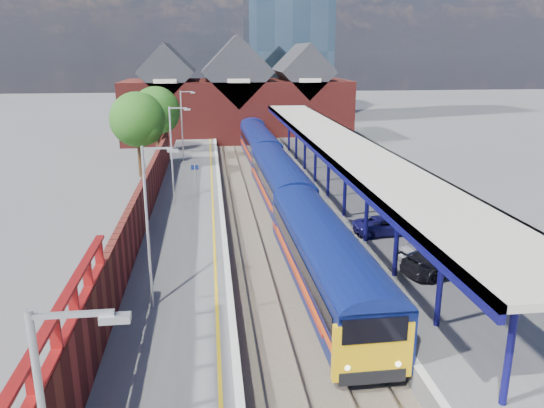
{
  "coord_description": "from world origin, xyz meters",
  "views": [
    {
      "loc": [
        -3.83,
        -15.25,
        11.56
      ],
      "look_at": [
        -0.14,
        15.84,
        2.6
      ],
      "focal_mm": 35.0,
      "sensor_mm": 36.0,
      "label": 1
    }
  ],
  "objects": [
    {
      "name": "ground",
      "position": [
        0.0,
        30.0,
        0.0
      ],
      "size": [
        240.0,
        240.0,
        0.0
      ],
      "primitive_type": "plane",
      "color": "#5B5B5E",
      "rests_on": "ground"
    },
    {
      "name": "yellow_line",
      "position": [
        -3.75,
        20.0,
        1.01
      ],
      "size": [
        0.14,
        76.0,
        0.01
      ],
      "primitive_type": "cube",
      "color": "yellow",
      "rests_on": "left_platform"
    },
    {
      "name": "parked_car_silver",
      "position": [
        7.74,
        8.97,
        1.69
      ],
      "size": [
        4.4,
        2.25,
        1.38
      ],
      "primitive_type": "imported",
      "rotation": [
        0.0,
        0.0,
        1.77
      ],
      "color": "#9FA0A3",
      "rests_on": "right_platform"
    },
    {
      "name": "ballast_bed",
      "position": [
        0.0,
        20.0,
        0.03
      ],
      "size": [
        6.0,
        76.0,
        0.06
      ],
      "primitive_type": "cube",
      "color": "#473D33",
      "rests_on": "ground"
    },
    {
      "name": "lamp_post_b",
      "position": [
        -6.36,
        6.0,
        4.99
      ],
      "size": [
        1.48,
        0.18,
        7.0
      ],
      "color": "#A5A8AA",
      "rests_on": "left_platform"
    },
    {
      "name": "station_building",
      "position": [
        0.0,
        58.0,
        5.45
      ],
      "size": [
        30.0,
        12.12,
        13.78
      ],
      "color": "maroon",
      "rests_on": "ground"
    },
    {
      "name": "canopy",
      "position": [
        5.48,
        21.95,
        5.25
      ],
      "size": [
        4.5,
        52.0,
        4.48
      ],
      "color": "#100F58",
      "rests_on": "right_platform"
    },
    {
      "name": "tree_far",
      "position": [
        -9.35,
        43.91,
        5.35
      ],
      "size": [
        5.2,
        5.2,
        8.1
      ],
      "color": "#382314",
      "rests_on": "ground"
    },
    {
      "name": "train",
      "position": [
        1.49,
        33.04,
        2.12
      ],
      "size": [
        3.07,
        65.94,
        3.45
      ],
      "color": "navy",
      "rests_on": "ground"
    },
    {
      "name": "rails",
      "position": [
        0.0,
        20.0,
        0.12
      ],
      "size": [
        4.51,
        76.0,
        0.14
      ],
      "color": "slate",
      "rests_on": "ground"
    },
    {
      "name": "coping_left",
      "position": [
        -3.15,
        20.0,
        1.02
      ],
      "size": [
        0.3,
        76.0,
        0.05
      ],
      "primitive_type": "cube",
      "color": "silver",
      "rests_on": "left_platform"
    },
    {
      "name": "lamp_post_d",
      "position": [
        -6.36,
        38.0,
        4.99
      ],
      "size": [
        1.48,
        0.18,
        7.0
      ],
      "color": "#A5A8AA",
      "rests_on": "left_platform"
    },
    {
      "name": "tree_near",
      "position": [
        -10.35,
        35.91,
        5.35
      ],
      "size": [
        5.2,
        5.2,
        8.1
      ],
      "color": "#382314",
      "rests_on": "ground"
    },
    {
      "name": "brick_wall",
      "position": [
        -8.1,
        13.54,
        2.45
      ],
      "size": [
        0.35,
        50.0,
        3.86
      ],
      "color": "maroon",
      "rests_on": "left_platform"
    },
    {
      "name": "left_platform",
      "position": [
        -5.5,
        20.0,
        0.5
      ],
      "size": [
        5.0,
        76.0,
        1.0
      ],
      "primitive_type": "cube",
      "color": "#565659",
      "rests_on": "ground"
    },
    {
      "name": "coping_right",
      "position": [
        3.15,
        20.0,
        1.02
      ],
      "size": [
        0.3,
        76.0,
        0.05
      ],
      "primitive_type": "cube",
      "color": "silver",
      "rests_on": "right_platform"
    },
    {
      "name": "right_platform",
      "position": [
        6.0,
        20.0,
        0.5
      ],
      "size": [
        6.0,
        76.0,
        1.0
      ],
      "primitive_type": "cube",
      "color": "#565659",
      "rests_on": "ground"
    },
    {
      "name": "lamp_post_c",
      "position": [
        -6.36,
        22.0,
        4.99
      ],
      "size": [
        1.48,
        0.18,
        7.0
      ],
      "color": "#A5A8AA",
      "rests_on": "left_platform"
    },
    {
      "name": "platform_sign",
      "position": [
        -5.0,
        24.0,
        2.69
      ],
      "size": [
        0.55,
        0.08,
        2.5
      ],
      "color": "#A5A8AA",
      "rests_on": "left_platform"
    },
    {
      "name": "parked_car_blue",
      "position": [
        6.57,
        14.07,
        1.55
      ],
      "size": [
        4.09,
        2.19,
        1.09
      ],
      "primitive_type": "imported",
      "rotation": [
        0.0,
        0.0,
        1.67
      ],
      "color": "navy",
      "rests_on": "right_platform"
    },
    {
      "name": "glass_tower",
      "position": [
        10.0,
        80.0,
        20.2
      ],
      "size": [
        14.2,
        14.2,
        40.3
      ],
      "color": "#47637A",
      "rests_on": "ground"
    },
    {
      "name": "parked_car_dark",
      "position": [
        7.46,
        7.94,
        1.66
      ],
      "size": [
        4.87,
        3.17,
        1.31
      ],
      "primitive_type": "imported",
      "rotation": [
        0.0,
        0.0,
        1.89
      ],
      "color": "black",
      "rests_on": "right_platform"
    }
  ]
}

